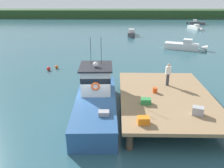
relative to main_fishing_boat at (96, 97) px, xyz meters
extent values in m
plane|color=#2D5660|center=(-0.18, 0.02, -1.01)|extent=(200.00, 200.00, 0.00)
cylinder|color=#4C3D2D|center=(2.02, -4.08, -0.51)|extent=(0.36, 0.36, 1.00)
cylinder|color=#4C3D2D|center=(2.02, 4.12, -0.51)|extent=(0.36, 0.36, 1.00)
cylinder|color=#4C3D2D|center=(7.22, 4.12, -0.51)|extent=(0.36, 0.36, 1.00)
cube|color=#937551|center=(4.62, 0.02, 0.09)|extent=(6.00, 9.00, 0.20)
cube|color=#285184|center=(0.02, -0.56, -0.46)|extent=(2.80, 8.09, 1.10)
cone|color=#285184|center=(-0.16, 4.33, -0.46)|extent=(1.17, 1.84, 1.10)
cube|color=#234C9E|center=(0.02, -0.56, -0.01)|extent=(2.81, 7.93, 0.12)
cube|color=#285184|center=(0.02, -0.56, 0.15)|extent=(2.84, 8.09, 0.12)
cube|color=silver|center=(-0.02, 0.63, 0.99)|extent=(1.98, 2.27, 1.80)
cube|color=black|center=(-0.02, 0.63, 1.31)|extent=(2.00, 2.29, 0.36)
cube|color=#232328|center=(-0.02, 0.63, 1.94)|extent=(2.23, 2.58, 0.10)
sphere|color=white|center=(-0.01, 0.33, 2.17)|extent=(0.36, 0.36, 0.36)
cylinder|color=black|center=(-0.39, 1.12, 2.89)|extent=(0.03, 0.03, 1.80)
cylinder|color=black|center=(0.31, 1.15, 2.89)|extent=(0.03, 0.03, 1.80)
cube|color=#939399|center=(0.65, -2.74, 0.27)|extent=(0.62, 0.46, 0.36)
torus|color=orange|center=(-0.27, -3.38, 0.15)|extent=(0.58, 0.58, 0.12)
torus|color=#EA5119|center=(0.02, -0.50, 0.99)|extent=(0.54, 0.12, 0.54)
cube|color=#2D8442|center=(3.13, -1.26, 0.36)|extent=(0.62, 0.47, 0.33)
cube|color=orange|center=(2.73, -3.54, 0.38)|extent=(0.63, 0.48, 0.37)
cube|color=#9E9EA3|center=(5.83, -2.56, 0.43)|extent=(0.71, 0.62, 0.47)
cylinder|color=#E04C19|center=(3.94, 0.44, 0.36)|extent=(0.32, 0.32, 0.34)
cylinder|color=#383842|center=(5.03, 1.79, 0.62)|extent=(0.22, 0.22, 0.86)
cube|color=white|center=(5.03, 1.79, 1.33)|extent=(0.36, 0.22, 0.56)
sphere|color=tan|center=(5.03, 1.79, 1.72)|extent=(0.20, 0.20, 0.20)
cube|color=#4C4C51|center=(21.37, 45.45, -0.68)|extent=(3.74, 2.12, 0.65)
cone|color=#4C4C51|center=(19.24, 46.10, -0.68)|extent=(1.04, 0.88, 0.65)
cube|color=silver|center=(20.77, 45.64, -0.12)|extent=(1.12, 1.13, 0.49)
cube|color=white|center=(10.45, 18.53, -0.59)|extent=(4.79, 3.02, 0.83)
cone|color=white|center=(13.11, 17.49, -0.59)|extent=(1.37, 1.19, 0.83)
cube|color=silver|center=(11.19, 18.23, 0.14)|extent=(1.49, 1.50, 0.62)
cube|color=#4C4C51|center=(4.07, 29.69, -0.65)|extent=(1.55, 3.97, 0.71)
cone|color=#4C4C51|center=(3.87, 27.27, -0.65)|extent=(0.78, 1.03, 0.71)
cube|color=silver|center=(4.02, 29.01, -0.04)|extent=(1.07, 1.05, 0.53)
cube|color=white|center=(18.17, 37.59, -0.69)|extent=(2.25, 3.70, 0.64)
cone|color=white|center=(18.91, 35.51, -0.69)|extent=(0.90, 1.05, 0.64)
cube|color=silver|center=(18.38, 37.01, -0.12)|extent=(1.14, 1.13, 0.48)
sphere|color=#EA5B19|center=(-4.98, 9.28, -0.83)|extent=(0.35, 0.35, 0.35)
sphere|color=red|center=(-5.65, 8.61, -0.81)|extent=(0.39, 0.39, 0.39)
cube|color=#284723|center=(-0.18, 62.02, 0.19)|extent=(120.00, 8.00, 2.40)
camera|label=1|loc=(1.33, -13.95, 6.52)|focal=37.20mm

